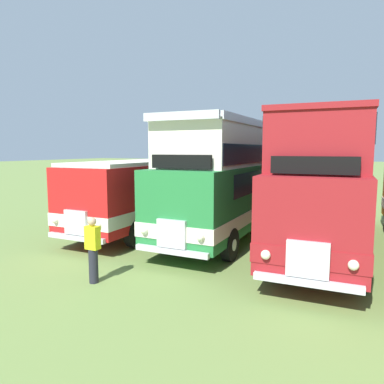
# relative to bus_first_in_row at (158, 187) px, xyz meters

# --- Properties ---
(bus_first_in_row) EXTENTS (2.67, 10.39, 2.99)m
(bus_first_in_row) POSITION_rel_bus_first_in_row_xyz_m (0.00, 0.00, 0.00)
(bus_first_in_row) COLOR red
(bus_first_in_row) RESTS_ON ground
(bus_second_in_row) EXTENTS (2.64, 10.03, 4.52)m
(bus_second_in_row) POSITION_rel_bus_first_in_row_xyz_m (3.58, -0.11, 0.60)
(bus_second_in_row) COLOR #237538
(bus_second_in_row) RESTS_ON ground
(bus_third_in_row) EXTENTS (2.90, 11.30, 4.49)m
(bus_third_in_row) POSITION_rel_bus_first_in_row_xyz_m (7.16, -0.32, 0.72)
(bus_third_in_row) COLOR maroon
(bus_third_in_row) RESTS_ON ground
(marshal_person) EXTENTS (0.36, 0.24, 1.73)m
(marshal_person) POSITION_rel_bus_first_in_row_xyz_m (2.14, -6.81, -0.87)
(marshal_person) COLOR #23232D
(marshal_person) RESTS_ON ground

